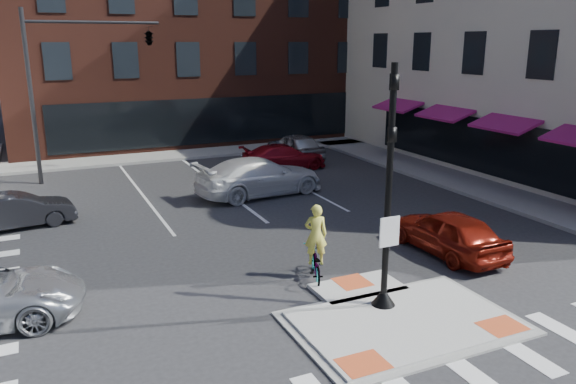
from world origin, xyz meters
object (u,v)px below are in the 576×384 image
red_sedan (448,232)px  bg_car_silver (295,147)px  bg_car_dark (18,211)px  cyclist (315,254)px  white_pickup (260,176)px  bg_car_red (284,157)px

red_sedan → bg_car_silver: size_ratio=0.92×
red_sedan → bg_car_silver: 15.27m
red_sedan → bg_car_dark: bearing=-35.8°
bg_car_dark → red_sedan: bearing=-131.3°
red_sedan → bg_car_dark: (-12.41, 8.54, -0.08)m
cyclist → bg_car_silver: bearing=-92.3°
red_sedan → white_pickup: white_pickup is taller
red_sedan → white_pickup: bearing=-74.1°
white_pickup → bg_car_dark: (-9.61, -0.52, -0.20)m
bg_car_dark → cyclist: size_ratio=1.75×
cyclist → red_sedan: bearing=-159.2°
white_pickup → bg_car_dark: white_pickup is taller
white_pickup → bg_car_red: 5.26m
bg_car_silver → cyclist: (-6.52, -15.14, -0.04)m
white_pickup → cyclist: size_ratio=2.60×
red_sedan → bg_car_silver: (1.80, 15.16, 0.06)m
white_pickup → cyclist: bearing=161.0°
bg_car_silver → white_pickup: bearing=50.7°
red_sedan → cyclist: size_ratio=1.91×
white_pickup → bg_car_red: bearing=-42.9°
bg_car_silver → cyclist: size_ratio=2.07×
bg_car_dark → bg_car_red: 13.55m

